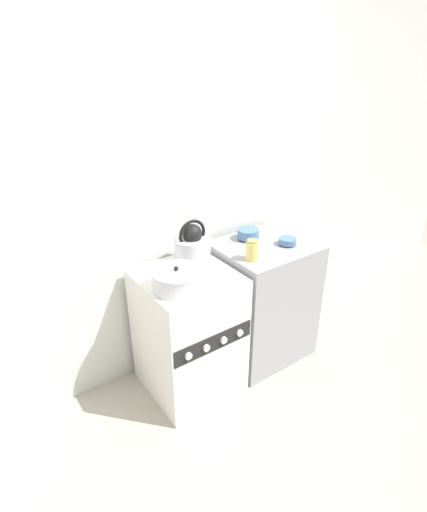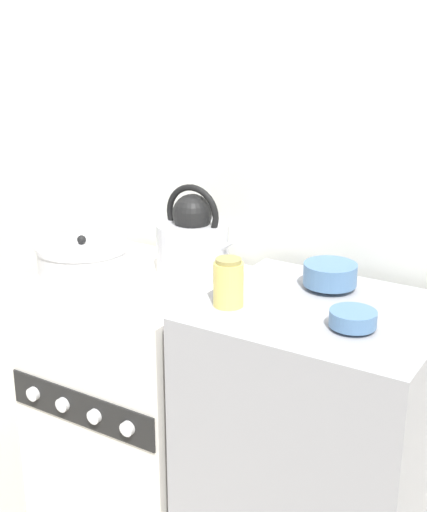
{
  "view_description": "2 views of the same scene",
  "coord_description": "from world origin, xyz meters",
  "px_view_note": "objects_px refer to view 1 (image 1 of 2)",
  "views": [
    {
      "loc": [
        -1.09,
        -1.54,
        2.03
      ],
      "look_at": [
        0.22,
        0.31,
        0.92
      ],
      "focal_mm": 28.0,
      "sensor_mm": 36.0,
      "label": 1
    },
    {
      "loc": [
        1.32,
        -1.37,
        1.64
      ],
      "look_at": [
        0.27,
        0.31,
        0.97
      ],
      "focal_mm": 50.0,
      "sensor_mm": 36.0,
      "label": 2
    }
  ],
  "objects_px": {
    "cooking_pot": "(177,280)",
    "small_ceramic_bowl": "(287,241)",
    "stove": "(189,332)",
    "storage_jar": "(252,250)",
    "enamel_bowl": "(248,233)",
    "kettle": "(193,246)"
  },
  "relations": [
    {
      "from": "enamel_bowl",
      "to": "small_ceramic_bowl",
      "type": "relative_size",
      "value": 1.28
    },
    {
      "from": "storage_jar",
      "to": "small_ceramic_bowl",
      "type": "bearing_deg",
      "value": 5.41
    },
    {
      "from": "kettle",
      "to": "cooking_pot",
      "type": "bearing_deg",
      "value": -138.15
    },
    {
      "from": "kettle",
      "to": "stove",
      "type": "bearing_deg",
      "value": -135.5
    },
    {
      "from": "enamel_bowl",
      "to": "stove",
      "type": "bearing_deg",
      "value": -166.95
    },
    {
      "from": "enamel_bowl",
      "to": "small_ceramic_bowl",
      "type": "xyz_separation_m",
      "value": [
        0.16,
        -0.23,
        -0.02
      ]
    },
    {
      "from": "small_ceramic_bowl",
      "to": "cooking_pot",
      "type": "bearing_deg",
      "value": -179.17
    },
    {
      "from": "stove",
      "to": "small_ceramic_bowl",
      "type": "distance_m",
      "value": 0.9
    },
    {
      "from": "cooking_pot",
      "to": "storage_jar",
      "type": "distance_m",
      "value": 0.54
    },
    {
      "from": "enamel_bowl",
      "to": "storage_jar",
      "type": "xyz_separation_m",
      "value": [
        -0.18,
        -0.26,
        0.02
      ]
    },
    {
      "from": "stove",
      "to": "storage_jar",
      "type": "bearing_deg",
      "value": -16.73
    },
    {
      "from": "cooking_pot",
      "to": "enamel_bowl",
      "type": "height_order",
      "value": "cooking_pot"
    },
    {
      "from": "small_ceramic_bowl",
      "to": "storage_jar",
      "type": "distance_m",
      "value": 0.35
    },
    {
      "from": "cooking_pot",
      "to": "small_ceramic_bowl",
      "type": "height_order",
      "value": "cooking_pot"
    },
    {
      "from": "cooking_pot",
      "to": "small_ceramic_bowl",
      "type": "bearing_deg",
      "value": 0.83
    },
    {
      "from": "small_ceramic_bowl",
      "to": "storage_jar",
      "type": "bearing_deg",
      "value": -174.59
    },
    {
      "from": "cooking_pot",
      "to": "enamel_bowl",
      "type": "distance_m",
      "value": 0.76
    },
    {
      "from": "cooking_pot",
      "to": "small_ceramic_bowl",
      "type": "relative_size",
      "value": 2.37
    },
    {
      "from": "storage_jar",
      "to": "enamel_bowl",
      "type": "bearing_deg",
      "value": 54.73
    },
    {
      "from": "kettle",
      "to": "cooking_pot",
      "type": "relative_size",
      "value": 1.03
    },
    {
      "from": "kettle",
      "to": "cooking_pot",
      "type": "distance_m",
      "value": 0.35
    },
    {
      "from": "stove",
      "to": "cooking_pot",
      "type": "xyz_separation_m",
      "value": [
        -0.13,
        -0.1,
        0.49
      ]
    }
  ]
}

